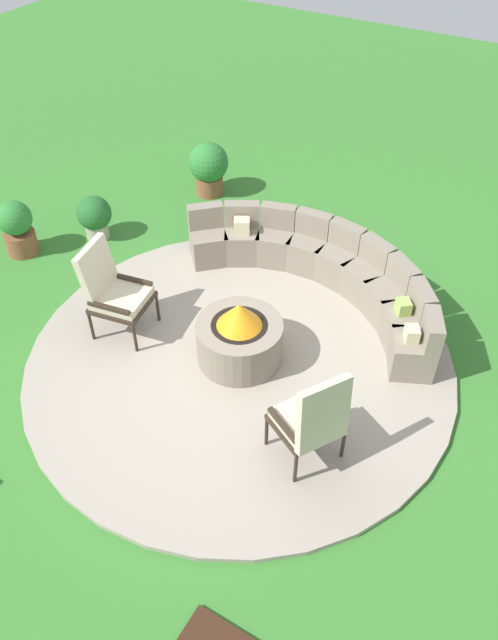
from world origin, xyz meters
name	(u,v)px	position (x,y,z in m)	size (l,w,h in m)	color
ground_plane	(240,360)	(0.00, 0.00, 0.00)	(24.00, 24.00, 0.00)	#387A2D
patio_circle	(240,358)	(0.00, 0.00, 0.03)	(4.69, 4.69, 0.06)	#9E9384
fire_pit	(240,337)	(0.00, 0.00, 0.36)	(0.94, 0.94, 0.76)	gray
curved_stone_bench	(324,271)	(0.29, 1.50, 0.35)	(3.55, 1.59, 0.74)	gray
lounge_chair_front_left	(113,290)	(-1.45, -0.29, 0.62)	(0.72, 0.67, 1.11)	#2D2319
lounge_chair_front_right	(313,418)	(1.24, -0.80, 0.63)	(0.75, 0.77, 1.11)	#2D2319
potted_plant_1	(95,216)	(-2.95, 1.06, 0.34)	(0.47, 0.47, 0.62)	#A89E8E
potted_plant_2	(17,226)	(-3.58, 0.27, 0.41)	(0.46, 0.46, 0.77)	brown
potted_plant_3	(209,167)	(-2.24, 2.83, 0.45)	(0.59, 0.59, 0.82)	brown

